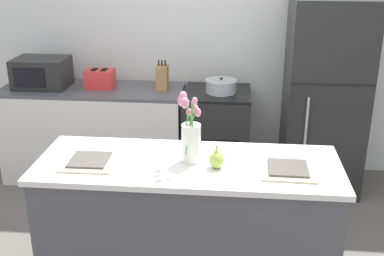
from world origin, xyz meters
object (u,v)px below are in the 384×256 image
Objects in this scene: pear_figurine at (217,159)px; knife_block at (162,78)px; stove_range at (216,137)px; flower_vase at (191,136)px; plate_setting_right at (288,169)px; plate_setting_left at (90,161)px; toaster at (100,79)px; cooking_pot at (221,86)px; refrigerator at (324,97)px; microwave at (42,73)px.

knife_block is at bearing 108.82° from pear_figurine.
stove_range is 2.05× the size of flower_vase.
plate_setting_left is at bearing 180.00° from plate_setting_right.
stove_range is at bearing 92.48° from pear_figurine.
toaster is (-1.56, 1.68, 0.03)m from plate_setting_right.
pear_figurine is 0.50× the size of cooking_pot.
plate_setting_right is at bearing -47.12° from toaster.
flower_vase is at bearing 7.32° from plate_setting_left.
flower_vase is at bearing -75.48° from knife_block.
knife_block is at bearing 179.21° from refrigerator.
toaster reaches higher than cooking_pot.
flower_vase is (-1.04, -1.58, 0.23)m from refrigerator.
cooking_pot is at bearing -178.63° from refrigerator.
knife_block is at bearing 84.02° from plate_setting_left.
toaster reaches higher than plate_setting_right.
pear_figurine reaches higher than plate_setting_right.
plate_setting_right is at bearing -74.84° from cooking_pot.
refrigerator is 6.40× the size of knife_block.
microwave reaches higher than plate_setting_right.
pear_figurine is (-0.88, -1.66, 0.12)m from refrigerator.
toaster is (-1.00, 1.60, -0.12)m from flower_vase.
stove_range is 3.29× the size of knife_block.
stove_range is 1.80m from plate_setting_right.
microwave is at bearing -179.98° from stove_range.
stove_range is 3.18× the size of toaster.
plate_setting_left is at bearing -76.44° from toaster.
flower_vase is (-0.09, -1.58, 0.65)m from stove_range.
pear_figurine is 0.41m from plate_setting_right.
knife_block is (-0.42, 1.60, -0.09)m from flower_vase.
toaster is at bearing 2.38° from microwave.
cooking_pot is at bearing -32.14° from stove_range.
stove_range is 0.50m from cooking_pot.
stove_range is at bearing 67.78° from plate_setting_left.
cooking_pot is (0.12, 1.56, -0.15)m from flower_vase.
pear_figurine reaches higher than cooking_pot.
toaster is at bearing 179.41° from refrigerator.
refrigerator reaches higher than stove_range.
knife_block is (0.18, 1.68, 0.06)m from plate_setting_left.
plate_setting_left is (-1.63, -1.66, 0.08)m from refrigerator.
flower_vase is 1.55× the size of toaster.
knife_block is (-0.54, 0.04, 0.05)m from cooking_pot.
plate_setting_left is 1.73m from toaster.
stove_range is 1.21m from toaster.
microwave is (-1.53, 1.58, -0.07)m from flower_vase.
stove_range is at bearing -179.96° from refrigerator.
microwave is at bearing -178.90° from knife_block.
stove_range is 1.04m from refrigerator.
pear_figurine is 0.51× the size of toaster.
plate_setting_left is 0.66× the size of microwave.
refrigerator is 1.46m from knife_block.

